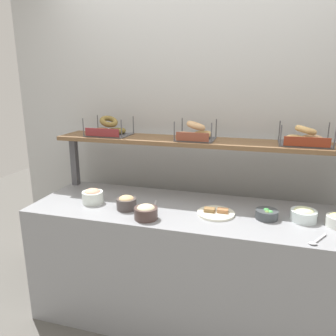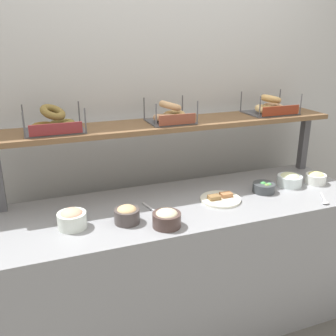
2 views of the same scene
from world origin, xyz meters
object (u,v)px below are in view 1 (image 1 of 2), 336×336
at_px(serving_plate_white, 216,213).
at_px(bagel_basket_plain, 305,138).
at_px(bowl_scallion_spread, 304,214).
at_px(bowl_veggie_mix, 267,214).
at_px(bowl_tuna_salad, 146,212).
at_px(serving_spoon_by_edge, 154,207).
at_px(bowl_hummus, 126,202).
at_px(bowl_lox_spread, 93,196).
at_px(bagel_basket_cinnamon_raisin, 109,129).
at_px(bagel_basket_sesame, 195,133).
at_px(serving_spoon_near_plate, 316,241).

height_order(serving_plate_white, bagel_basket_plain, bagel_basket_plain).
bearing_deg(serving_plate_white, bowl_scallion_spread, 5.51).
relative_size(bowl_veggie_mix, bowl_tuna_salad, 0.94).
bearing_deg(bowl_tuna_salad, serving_spoon_by_edge, 92.13).
xyz_separation_m(bowl_hummus, serving_plate_white, (0.60, 0.08, -0.04)).
relative_size(bowl_lox_spread, bowl_veggie_mix, 1.06).
bearing_deg(serving_spoon_by_edge, bagel_basket_cinnamon_raisin, 146.58).
xyz_separation_m(bowl_veggie_mix, serving_spoon_by_edge, (-0.74, -0.02, -0.02)).
bearing_deg(bowl_hummus, bowl_tuna_salad, -32.24).
xyz_separation_m(serving_spoon_by_edge, bagel_basket_cinnamon_raisin, (-0.47, 0.31, 0.47)).
bearing_deg(bowl_hummus, bagel_basket_sesame, 44.53).
bearing_deg(bowl_hummus, bagel_basket_cinnamon_raisin, 127.67).
bearing_deg(serving_plate_white, bagel_basket_cinnamon_raisin, 160.92).
relative_size(bowl_scallion_spread, serving_spoon_by_edge, 0.92).
xyz_separation_m(bowl_tuna_salad, bagel_basket_sesame, (0.21, 0.50, 0.43)).
bearing_deg(bagel_basket_cinnamon_raisin, serving_plate_white, -19.08).
height_order(bowl_scallion_spread, serving_spoon_near_plate, bowl_scallion_spread).
bearing_deg(bagel_basket_plain, bowl_veggie_mix, -124.67).
distance_m(bowl_lox_spread, bowl_scallion_spread, 1.41).
height_order(bowl_hummus, bowl_lox_spread, bowl_lox_spread).
bearing_deg(bowl_lox_spread, bowl_scallion_spread, 3.47).
relative_size(bowl_hummus, bowl_scallion_spread, 0.85).
height_order(bowl_lox_spread, bagel_basket_cinnamon_raisin, bagel_basket_cinnamon_raisin).
height_order(bowl_tuna_salad, serving_plate_white, bowl_tuna_salad).
xyz_separation_m(bowl_scallion_spread, bagel_basket_plain, (-0.01, 0.27, 0.43)).
distance_m(bowl_veggie_mix, bagel_basket_sesame, 0.75).
xyz_separation_m(serving_plate_white, bagel_basket_sesame, (-0.21, 0.30, 0.47)).
height_order(bowl_hummus, bagel_basket_cinnamon_raisin, bagel_basket_cinnamon_raisin).
bearing_deg(bowl_tuna_salad, serving_plate_white, 24.79).
distance_m(bowl_tuna_salad, serving_spoon_near_plate, 0.99).
distance_m(bowl_veggie_mix, bagel_basket_plain, 0.57).
height_order(serving_plate_white, bagel_basket_sesame, bagel_basket_sesame).
xyz_separation_m(bowl_lox_spread, serving_spoon_by_edge, (0.45, 0.03, -0.04)).
relative_size(bowl_tuna_salad, serving_plate_white, 0.61).
xyz_separation_m(serving_spoon_near_plate, serving_spoon_by_edge, (-1.00, 0.23, 0.00)).
bearing_deg(bagel_basket_sesame, bowl_veggie_mix, -28.56).
bearing_deg(bowl_veggie_mix, bagel_basket_sesame, 151.44).
xyz_separation_m(bowl_hummus, bagel_basket_sesame, (0.39, 0.38, 0.43)).
height_order(bowl_lox_spread, serving_plate_white, bowl_lox_spread).
xyz_separation_m(bowl_veggie_mix, serving_spoon_near_plate, (0.26, -0.25, -0.02)).
bearing_deg(bowl_lox_spread, bagel_basket_plain, 14.18).
distance_m(bowl_hummus, bowl_lox_spread, 0.28).
distance_m(bowl_tuna_salad, bagel_basket_sesame, 0.69).
relative_size(bowl_tuna_salad, bagel_basket_plain, 0.45).
height_order(bowl_scallion_spread, serving_spoon_by_edge, bowl_scallion_spread).
height_order(bowl_lox_spread, serving_spoon_by_edge, bowl_lox_spread).
bearing_deg(bowl_lox_spread, bowl_hummus, -8.94).
xyz_separation_m(bowl_hummus, serving_spoon_near_plate, (1.17, -0.15, -0.04)).
bearing_deg(serving_plate_white, serving_spoon_by_edge, -179.67).
bearing_deg(serving_plate_white, bagel_basket_sesame, 124.33).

